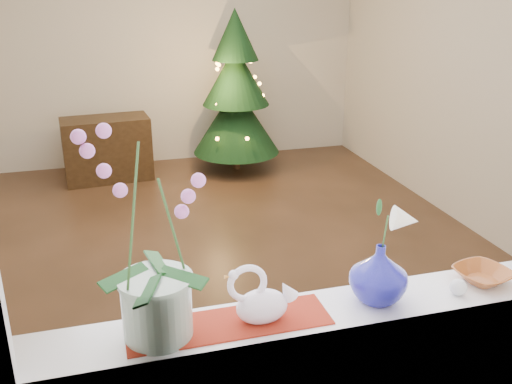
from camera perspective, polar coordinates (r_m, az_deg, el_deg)
ground at (r=4.54m, az=-4.73°, el=-5.91°), size 5.00×5.00×0.00m
wall_back at (r=6.57m, az=-9.55°, el=14.52°), size 4.50×0.10×2.70m
wall_front at (r=1.81m, az=9.87°, el=-1.87°), size 4.50×0.10×2.70m
wall_right at (r=5.04m, az=21.28°, el=11.59°), size 0.10×5.00×2.70m
windowsill at (r=2.12m, az=7.59°, el=-11.86°), size 2.20×0.26×0.04m
window_frame at (r=1.73m, az=10.16°, el=9.27°), size 2.22×0.06×1.60m
runner at (r=2.00m, az=-2.70°, el=-13.00°), size 0.70×0.20×0.01m
orchid_pot at (r=1.80m, az=-10.36°, el=-4.43°), size 0.27×0.27×0.72m
swan at (r=1.96m, az=0.61°, el=-10.18°), size 0.26×0.14×0.21m
blue_vase at (r=2.12m, az=12.21°, el=-7.57°), size 0.31×0.31×0.25m
lily at (r=2.02m, az=12.69°, el=-2.00°), size 0.14×0.08×0.19m
paperweight at (r=2.28m, az=19.58°, el=-8.95°), size 0.07×0.07×0.06m
amber_dish at (r=2.41m, az=21.71°, el=-7.82°), size 0.21×0.21×0.04m
xmas_tree at (r=6.23m, az=-2.04°, el=9.97°), size 0.97×0.97×1.74m
side_table at (r=6.22m, az=-14.66°, el=4.19°), size 0.92×0.51×0.66m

